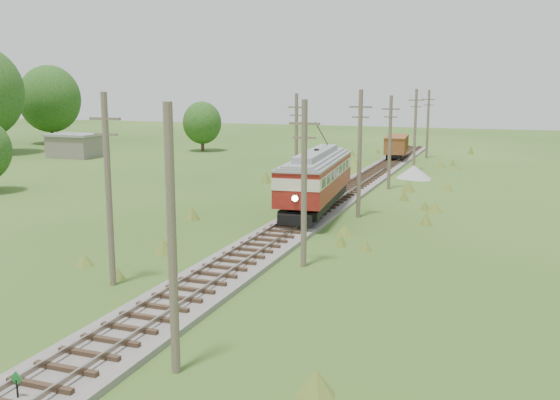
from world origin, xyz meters
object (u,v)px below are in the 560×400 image
at_px(switch_marker, 17,385).
at_px(streetcar, 316,176).
at_px(gondola, 397,145).
at_px(gravel_pile, 415,172).

distance_m(switch_marker, streetcar, 29.75).
distance_m(switch_marker, gondola, 64.27).
height_order(streetcar, gravel_pile, streetcar).
bearing_deg(switch_marker, gravel_pile, 84.85).
distance_m(gondola, gravel_pile, 14.95).
bearing_deg(gondola, gravel_pile, -78.22).
xyz_separation_m(streetcar, gondola, (-0.00, 34.59, -0.89)).
bearing_deg(gravel_pile, streetcar, -101.95).
height_order(switch_marker, gondola, gondola).
relative_size(switch_marker, gravel_pile, 0.28).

